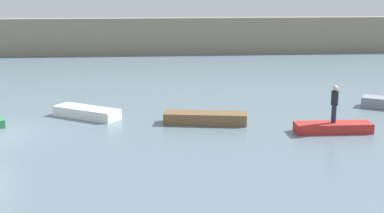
# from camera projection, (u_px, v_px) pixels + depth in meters

# --- Properties ---
(embankment_wall) EXTENTS (80.00, 1.20, 3.30)m
(embankment_wall) POSITION_uv_depth(u_px,v_px,m) (66.00, 37.00, 50.38)
(embankment_wall) COLOR gray
(embankment_wall) RESTS_ON ground_plane
(rowboat_white) EXTENTS (3.53, 2.88, 0.49)m
(rowboat_white) POSITION_uv_depth(u_px,v_px,m) (87.00, 112.00, 27.84)
(rowboat_white) COLOR white
(rowboat_white) RESTS_ON ground_plane
(rowboat_brown) EXTENTS (4.06, 1.70, 0.54)m
(rowboat_brown) POSITION_uv_depth(u_px,v_px,m) (205.00, 118.00, 26.59)
(rowboat_brown) COLOR brown
(rowboat_brown) RESTS_ON ground_plane
(rowboat_red) EXTENTS (3.47, 1.02, 0.45)m
(rowboat_red) POSITION_uv_depth(u_px,v_px,m) (333.00, 128.00, 25.10)
(rowboat_red) COLOR red
(rowboat_red) RESTS_ON ground_plane
(person_dark_shirt) EXTENTS (0.32, 0.32, 1.71)m
(person_dark_shirt) POSITION_uv_depth(u_px,v_px,m) (335.00, 102.00, 24.84)
(person_dark_shirt) COLOR #232838
(person_dark_shirt) RESTS_ON rowboat_red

